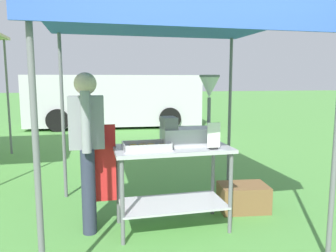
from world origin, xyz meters
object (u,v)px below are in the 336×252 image
Objects in this scene: donut_tray at (147,147)px; supply_crate at (243,197)px; vendor at (88,143)px; van_silver at (115,100)px; donut_cart at (172,169)px; menu_sign at (214,138)px; stall_canopy at (170,25)px; donut_fryer at (192,124)px.

supply_crate is (1.20, 0.32, -0.73)m from donut_tray.
van_silver reaches higher than vendor.
donut_cart is 0.54m from menu_sign.
stall_canopy is at bearing -169.67° from supply_crate.
stall_canopy is 1.46m from donut_cart.
donut_cart is (0.00, -0.10, -1.45)m from stall_canopy.
vendor is at bearing 173.89° from donut_fryer.
donut_tray is 0.61m from vendor.
menu_sign is at bearing -87.22° from van_silver.
donut_cart is 1.95× the size of supply_crate.
supply_crate is 7.73m from van_silver.
vendor reaches higher than donut_cart.
menu_sign is 0.05× the size of van_silver.
donut_fryer is at bearing -6.11° from vendor.
van_silver reaches higher than menu_sign.
supply_crate is (0.71, 0.21, -0.93)m from donut_fryer.
vendor is (-0.56, 0.23, 0.02)m from donut_tray.
donut_cart is 0.90m from vendor.
donut_cart is at bearing -163.95° from supply_crate.
vendor is at bearing 162.97° from menu_sign.
donut_fryer is at bearing -88.20° from van_silver.
donut_tray is at bearing -21.85° from vendor.
menu_sign reaches higher than supply_crate.
supply_crate is 0.11× the size of van_silver.
donut_cart is 1.62× the size of donut_fryer.
supply_crate is (0.93, 0.27, -0.47)m from donut_cart.
donut_cart is at bearing -11.70° from vendor.
donut_cart is 4.47× the size of menu_sign.
stall_canopy is 3.45× the size of donut_fryer.
donut_tray is at bearing -91.76° from van_silver.
supply_crate is at bearing 39.28° from menu_sign.
menu_sign is 1.10m from supply_crate.
vendor is at bearing 158.15° from donut_tray.
donut_fryer is 0.13× the size of van_silver.
stall_canopy reaches higher than van_silver.
donut_fryer is at bearing -9.91° from stall_canopy.
menu_sign is at bearing -140.72° from supply_crate.
menu_sign is at bearing -28.02° from donut_cart.
donut_fryer is 0.31m from menu_sign.
donut_fryer reaches higher than supply_crate.
menu_sign reaches higher than donut_cart.
donut_fryer is at bearing -163.69° from supply_crate.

